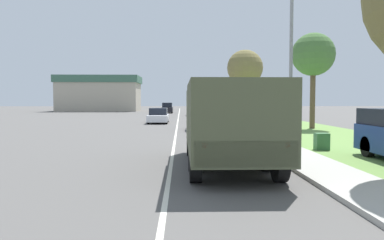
{
  "coord_description": "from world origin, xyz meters",
  "views": [
    {
      "loc": [
        0.33,
        1.74,
        2.1
      ],
      "look_at": [
        0.71,
        14.76,
        1.4
      ],
      "focal_mm": 35.0,
      "sensor_mm": 36.0,
      "label": 1
    }
  ],
  "objects": [
    {
      "name": "utility_box",
      "position": [
        6.2,
        17.11,
        0.37
      ],
      "size": [
        0.55,
        0.45,
        0.7
      ],
      "color": "#3D7042",
      "rests_on": "grass_strip_right"
    },
    {
      "name": "lamp_post",
      "position": [
        4.54,
        16.74,
        4.31
      ],
      "size": [
        1.69,
        0.24,
        7.03
      ],
      "color": "gray",
      "rests_on": "sidewalk_right"
    },
    {
      "name": "tree_far_right",
      "position": [
        7.69,
        44.79,
        5.78
      ],
      "size": [
        4.12,
        4.12,
        7.85
      ],
      "color": "#4C3D2D",
      "rests_on": "grass_strip_right"
    },
    {
      "name": "building_distant",
      "position": [
        -15.16,
        73.51,
        3.36
      ],
      "size": [
        15.26,
        8.9,
        6.63
      ],
      "color": "#B2A893",
      "rests_on": "ground"
    },
    {
      "name": "grass_strip_right",
      "position": [
        8.9,
        40.0,
        0.01
      ],
      "size": [
        7.0,
        120.0,
        0.02
      ],
      "color": "#6B9347",
      "rests_on": "ground"
    },
    {
      "name": "military_truck",
      "position": [
        1.78,
        13.31,
        1.5
      ],
      "size": [
        2.46,
        6.9,
        2.6
      ],
      "color": "#606647",
      "rests_on": "ground"
    },
    {
      "name": "ground_plane",
      "position": [
        0.0,
        40.0,
        0.0
      ],
      "size": [
        180.0,
        180.0,
        0.0
      ],
      "primitive_type": "plane",
      "color": "#565451"
    },
    {
      "name": "lane_centre_stripe",
      "position": [
        0.0,
        40.0,
        0.0
      ],
      "size": [
        0.12,
        120.0,
        0.0
      ],
      "color": "silver",
      "rests_on": "ground"
    },
    {
      "name": "car_third_ahead",
      "position": [
        2.07,
        52.0,
        0.73
      ],
      "size": [
        1.72,
        4.19,
        1.64
      ],
      "color": "silver",
      "rests_on": "ground"
    },
    {
      "name": "car_second_ahead",
      "position": [
        -1.76,
        36.19,
        0.63
      ],
      "size": [
        1.8,
        4.87,
        1.37
      ],
      "color": "silver",
      "rests_on": "ground"
    },
    {
      "name": "sidewalk_right",
      "position": [
        4.5,
        40.0,
        0.06
      ],
      "size": [
        1.8,
        120.0,
        0.12
      ],
      "color": "#ADAAA3",
      "rests_on": "ground"
    },
    {
      "name": "car_nearest_ahead",
      "position": [
        1.8,
        27.73,
        0.66
      ],
      "size": [
        1.88,
        4.09,
        1.45
      ],
      "color": "#B7BABF",
      "rests_on": "ground"
    },
    {
      "name": "tree_mid_right",
      "position": [
        9.94,
        28.83,
        5.35
      ],
      "size": [
        3.11,
        3.11,
        6.95
      ],
      "color": "brown",
      "rests_on": "grass_strip_right"
    },
    {
      "name": "car_fourth_ahead",
      "position": [
        -1.92,
        62.51,
        0.75
      ],
      "size": [
        1.77,
        4.8,
        1.67
      ],
      "color": "black",
      "rests_on": "ground"
    }
  ]
}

